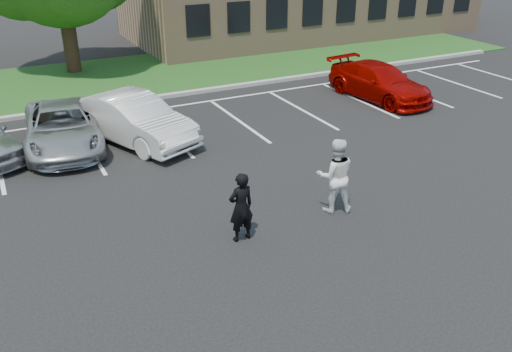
{
  "coord_description": "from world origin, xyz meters",
  "views": [
    {
      "loc": [
        -5.41,
        -9.63,
        6.96
      ],
      "look_at": [
        0.0,
        1.0,
        1.25
      ],
      "focal_mm": 38.0,
      "sensor_mm": 36.0,
      "label": 1
    }
  ],
  "objects_px": {
    "man_black_suit": "(241,207)",
    "car_red_compact": "(379,82)",
    "man_white_shirt": "(335,176)",
    "car_white_sedan": "(134,119)",
    "car_silver_minivan": "(63,127)"
  },
  "relations": [
    {
      "from": "man_black_suit",
      "to": "car_red_compact",
      "type": "bearing_deg",
      "value": -147.61
    },
    {
      "from": "man_white_shirt",
      "to": "car_white_sedan",
      "type": "relative_size",
      "value": 0.4
    },
    {
      "from": "man_black_suit",
      "to": "man_white_shirt",
      "type": "distance_m",
      "value": 2.78
    },
    {
      "from": "car_silver_minivan",
      "to": "car_red_compact",
      "type": "xyz_separation_m",
      "value": [
        12.77,
        -0.43,
        0.01
      ]
    },
    {
      "from": "man_white_shirt",
      "to": "car_white_sedan",
      "type": "distance_m",
      "value": 7.81
    },
    {
      "from": "car_white_sedan",
      "to": "car_silver_minivan",
      "type": "bearing_deg",
      "value": 141.72
    },
    {
      "from": "man_white_shirt",
      "to": "car_silver_minivan",
      "type": "height_order",
      "value": "man_white_shirt"
    },
    {
      "from": "man_white_shirt",
      "to": "car_silver_minivan",
      "type": "bearing_deg",
      "value": -32.39
    },
    {
      "from": "man_black_suit",
      "to": "car_red_compact",
      "type": "relative_size",
      "value": 0.35
    },
    {
      "from": "car_white_sedan",
      "to": "man_black_suit",
      "type": "bearing_deg",
      "value": -108.63
    },
    {
      "from": "car_red_compact",
      "to": "car_silver_minivan",
      "type": "bearing_deg",
      "value": 171.68
    },
    {
      "from": "man_black_suit",
      "to": "car_white_sedan",
      "type": "xyz_separation_m",
      "value": [
        -0.55,
        7.27,
        -0.05
      ]
    },
    {
      "from": "car_white_sedan",
      "to": "car_red_compact",
      "type": "bearing_deg",
      "value": -21.95
    },
    {
      "from": "man_white_shirt",
      "to": "car_silver_minivan",
      "type": "xyz_separation_m",
      "value": [
        -5.53,
        7.67,
        -0.29
      ]
    },
    {
      "from": "car_white_sedan",
      "to": "car_red_compact",
      "type": "xyz_separation_m",
      "value": [
        10.55,
        0.18,
        -0.09
      ]
    }
  ]
}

